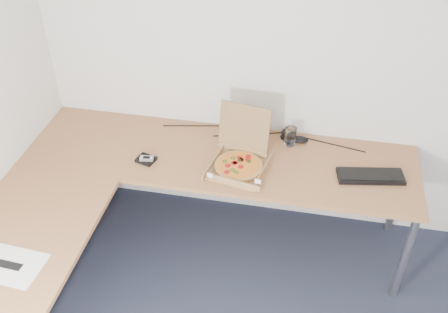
% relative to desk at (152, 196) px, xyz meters
% --- Properties ---
extents(room_shell, '(3.50, 3.50, 2.50)m').
position_rel_desk_xyz_m(room_shell, '(0.82, -0.97, 0.55)').
color(room_shell, silver).
rests_on(room_shell, ground).
extents(desk, '(2.50, 2.20, 0.73)m').
position_rel_desk_xyz_m(desk, '(0.00, 0.00, 0.00)').
color(desk, '#A86E43').
rests_on(desk, ground).
extents(pizza_box, '(0.33, 0.38, 0.34)m').
position_rel_desk_xyz_m(pizza_box, '(0.46, 0.33, 0.07)').
color(pizza_box, '#A87C4C').
rests_on(pizza_box, desk).
extents(drinking_glass, '(0.07, 0.07, 0.13)m').
position_rel_desk_xyz_m(drinking_glass, '(0.75, 0.63, 0.09)').
color(drinking_glass, silver).
rests_on(drinking_glass, desk).
extents(keyboard, '(0.42, 0.21, 0.02)m').
position_rel_desk_xyz_m(keyboard, '(1.26, 0.39, 0.04)').
color(keyboard, black).
rests_on(keyboard, desk).
extents(mouse, '(0.12, 0.10, 0.04)m').
position_rel_desk_xyz_m(mouse, '(0.82, 0.67, 0.05)').
color(mouse, black).
rests_on(mouse, desk).
extents(wallet, '(0.13, 0.12, 0.02)m').
position_rel_desk_xyz_m(wallet, '(-0.12, 0.28, 0.04)').
color(wallet, black).
rests_on(wallet, desk).
extents(phone, '(0.09, 0.06, 0.02)m').
position_rel_desk_xyz_m(phone, '(-0.12, 0.27, 0.06)').
color(phone, '#B2B5BA').
rests_on(phone, wallet).
extents(paper_sheet, '(0.35, 0.26, 0.00)m').
position_rel_desk_xyz_m(paper_sheet, '(-0.53, -0.66, 0.03)').
color(paper_sheet, white).
rests_on(paper_sheet, desk).
extents(dome_speaker, '(0.09, 0.09, 0.08)m').
position_rel_desk_xyz_m(dome_speaker, '(0.73, 0.71, 0.07)').
color(dome_speaker, black).
rests_on(dome_speaker, desk).
extents(cable_bundle, '(0.66, 0.14, 0.01)m').
position_rel_desk_xyz_m(cable_bundle, '(0.53, 0.71, 0.03)').
color(cable_bundle, black).
rests_on(cable_bundle, desk).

